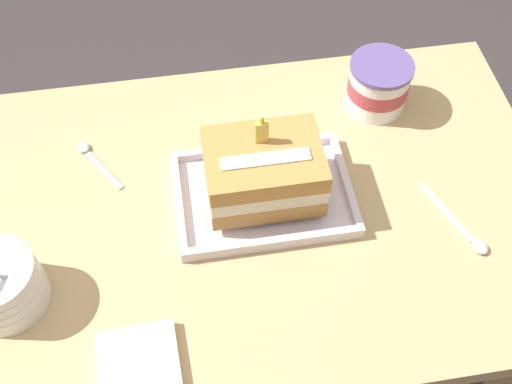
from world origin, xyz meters
The scene contains 8 objects.
ground_plane centered at (0.00, 0.00, 0.00)m, with size 8.00×8.00×0.00m, color #383333.
dining_table centered at (0.00, 0.00, 0.57)m, with size 1.03×0.66×0.69m.
foil_tray centered at (0.03, 0.02, 0.70)m, with size 0.29×0.21×0.02m.
birthday_cake centered at (0.03, 0.02, 0.76)m, with size 0.18×0.13×0.15m.
ice_cream_tub centered at (0.27, 0.19, 0.74)m, with size 0.11×0.11×0.10m.
serving_spoon_near_tray centered at (-0.26, 0.15, 0.69)m, with size 0.08×0.12×0.01m.
serving_spoon_by_bowls centered at (0.34, -0.11, 0.69)m, with size 0.07×0.15×0.01m.
napkin_pile centered at (-0.19, -0.24, 0.70)m, with size 0.12×0.11×0.02m.
Camera 1 is at (-0.08, -0.58, 1.55)m, focal length 44.75 mm.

